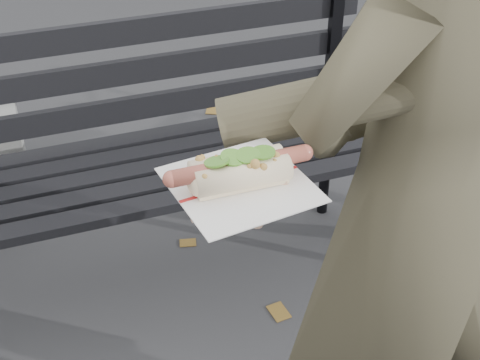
# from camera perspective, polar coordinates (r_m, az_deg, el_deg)

# --- Properties ---
(park_bench) EXTENTS (1.50, 0.44, 0.88)m
(park_bench) POSITION_cam_1_polar(r_m,az_deg,el_deg) (2.10, -7.94, 3.29)
(park_bench) COLOR black
(park_bench) RESTS_ON ground
(person) EXTENTS (0.68, 0.52, 1.68)m
(person) POSITION_cam_1_polar(r_m,az_deg,el_deg) (1.33, 14.76, -2.02)
(person) COLOR #4C4732
(person) RESTS_ON ground
(held_hotdog) EXTENTS (0.63, 0.32, 0.20)m
(held_hotdog) POSITION_cam_1_polar(r_m,az_deg,el_deg) (1.07, 8.64, 5.60)
(held_hotdog) COLOR #4C4732
(fallen_leaves) EXTENTS (4.57, 3.02, 0.00)m
(fallen_leaves) POSITION_cam_1_polar(r_m,az_deg,el_deg) (2.15, 3.55, -13.60)
(fallen_leaves) COLOR brown
(fallen_leaves) RESTS_ON ground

